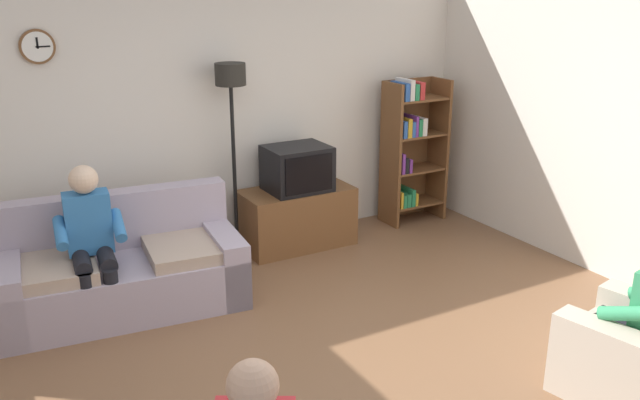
# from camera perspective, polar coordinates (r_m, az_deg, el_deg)

# --- Properties ---
(ground_plane) EXTENTS (12.00, 12.00, 0.00)m
(ground_plane) POSITION_cam_1_polar(r_m,az_deg,el_deg) (4.80, 3.01, -14.31)
(ground_plane) COLOR brown
(back_wall_assembly) EXTENTS (6.20, 0.17, 2.70)m
(back_wall_assembly) POSITION_cam_1_polar(r_m,az_deg,el_deg) (6.55, -9.47, 7.24)
(back_wall_assembly) COLOR silver
(back_wall_assembly) RESTS_ON ground_plane
(couch) EXTENTS (1.98, 1.07, 0.90)m
(couch) POSITION_cam_1_polar(r_m,az_deg,el_deg) (5.73, -16.40, -5.83)
(couch) COLOR #A899A8
(couch) RESTS_ON ground_plane
(tv_stand) EXTENTS (1.10, 0.56, 0.59)m
(tv_stand) POSITION_cam_1_polar(r_m,az_deg,el_deg) (6.75, -1.98, -1.48)
(tv_stand) COLOR brown
(tv_stand) RESTS_ON ground_plane
(tv) EXTENTS (0.60, 0.49, 0.44)m
(tv) POSITION_cam_1_polar(r_m,az_deg,el_deg) (6.58, -1.93, 2.69)
(tv) COLOR black
(tv) RESTS_ON tv_stand
(bookshelf) EXTENTS (0.68, 0.36, 1.58)m
(bookshelf) POSITION_cam_1_polar(r_m,az_deg,el_deg) (7.39, 7.61, 4.50)
(bookshelf) COLOR brown
(bookshelf) RESTS_ON ground_plane
(floor_lamp) EXTENTS (0.28, 0.28, 1.85)m
(floor_lamp) POSITION_cam_1_polar(r_m,az_deg,el_deg) (6.29, -7.48, 7.80)
(floor_lamp) COLOR black
(floor_lamp) RESTS_ON ground_plane
(person_on_couch) EXTENTS (0.54, 0.57, 1.24)m
(person_on_couch) POSITION_cam_1_polar(r_m,az_deg,el_deg) (5.44, -18.81, -2.96)
(person_on_couch) COLOR #3372B2
(person_on_couch) RESTS_ON ground_plane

